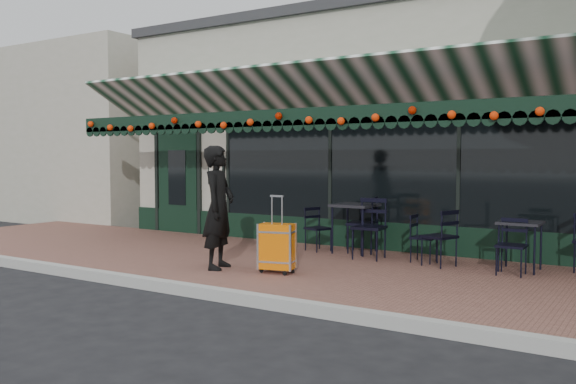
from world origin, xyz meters
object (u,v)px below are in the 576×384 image
Objects in this scene: suitcase at (277,247)px; cafe_table_a at (520,226)px; chair_a_left at (439,237)px; woman at (219,207)px; chair_b_left at (362,224)px; chair_a_front at (511,246)px; chair_b_right at (424,238)px; cafe_table_b at (355,209)px; chair_solo at (318,229)px; chair_b_front at (369,228)px.

suitcase is 1.53× the size of cafe_table_a.
chair_a_left is (1.77, 1.78, 0.07)m from suitcase.
chair_b_left is at bearing -41.16° from woman.
chair_b_left reaches higher than chair_a_front.
chair_a_front is 2.73m from chair_b_left.
chair_b_right is at bearing 60.72° from chair_b_left.
cafe_table_a is at bearing -4.13° from cafe_table_b.
suitcase is 3.29m from chair_a_front.
chair_solo is at bearing 171.38° from chair_a_front.
suitcase reaches higher than cafe_table_b.
chair_solo is at bearing -168.37° from cafe_table_b.
suitcase is 2.17m from chair_solo.
chair_solo is at bearing 85.52° from chair_b_right.
chair_solo is (0.40, 2.27, -0.52)m from woman.
suitcase is 3.54m from cafe_table_a.
chair_b_front reaches higher than chair_b_right.
chair_b_front is (0.46, -0.42, -0.26)m from cafe_table_b.
chair_a_left is (1.64, -0.47, -0.32)m from cafe_table_b.
chair_a_left is 1.66m from chair_b_left.
chair_a_front is at bearing -9.66° from chair_b_front.
cafe_table_a is 1.46m from chair_b_right.
cafe_table_b is 0.86× the size of chair_b_left.
chair_b_front is at bearing -83.17° from chair_solo.
woman is at bearing -113.61° from cafe_table_b.
chair_b_right is at bearing -71.99° from chair_solo.
chair_b_front reaches higher than chair_a_left.
chair_b_front reaches higher than chair_a_front.
suitcase is at bearing -144.67° from cafe_table_a.
chair_b_front is at bearing -71.68° from chair_a_left.
chair_b_left reaches higher than chair_solo.
chair_solo is at bearing 178.91° from cafe_table_a.
chair_solo reaches higher than chair_b_right.
chair_b_left is at bearing 173.41° from cafe_table_a.
woman is at bearing -37.49° from chair_b_left.
chair_b_front is 1.29× the size of chair_solo.
chair_solo is at bearing 89.76° from suitcase.
chair_b_front is at bearing 22.13° from chair_b_left.
chair_b_left is at bearing 52.19° from cafe_table_b.
chair_a_front is (2.72, -0.60, -0.36)m from cafe_table_b.
chair_b_left is 1.30× the size of chair_b_right.
woman is at bearing -149.90° from cafe_table_a.
chair_b_front is 1.15m from chair_solo.
suitcase is at bearing -96.84° from woman.
chair_a_front is (2.85, 1.64, 0.03)m from suitcase.
chair_b_front is at bearing 57.90° from suitcase.
cafe_table_a is 0.47m from chair_a_front.
chair_b_right is (-1.40, 0.35, -0.02)m from chair_a_front.
chair_a_front is at bearing -76.58° from chair_solo.
woman is 3.35m from chair_a_left.
chair_a_left is at bearing -7.27° from chair_b_front.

